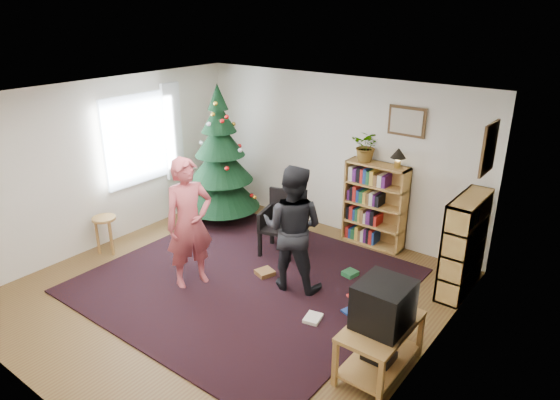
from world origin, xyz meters
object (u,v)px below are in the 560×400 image
Objects in this scene: bookshelf_back at (375,204)px; table_lamp at (398,154)px; christmas_tree at (221,166)px; potted_plant at (367,146)px; crt_tv at (383,304)px; armchair at (284,220)px; picture_right at (489,148)px; person_by_chair at (293,228)px; tv_stand at (380,343)px; person_standing at (189,223)px; picture_back at (407,121)px; stool at (105,225)px; bookshelf_right at (464,244)px.

bookshelf_back is 4.44× the size of table_lamp.
christmas_tree reaches higher than potted_plant.
crt_tv is 2.80m from armchair.
crt_tv is (-0.26, -1.95, -1.17)m from picture_right.
table_lamp is (0.56, 1.76, 0.66)m from person_by_chair.
person_standing is (-2.75, 0.04, 0.54)m from tv_stand.
person_by_chair is (-1.66, 0.78, 0.51)m from tv_stand.
stool is (-3.35, -2.80, -1.51)m from picture_back.
potted_plant reaches higher than person_by_chair.
bookshelf_back is 2.44× the size of crt_tv.
tv_stand is at bearing -97.45° from picture_right.
crt_tv is 2.75m from person_standing.
stool is (-4.42, -0.12, 0.11)m from tv_stand.
christmas_tree reaches higher than bookshelf_back.
person_standing is (-0.41, -1.47, 0.36)m from armchair.
person_by_chair reaches higher than bookshelf_right.
crt_tv is 3.09m from potted_plant.
potted_plant is at bearing 162.29° from picture_right.
christmas_tree is 2.48m from potted_plant.
person_standing reaches higher than armchair.
christmas_tree is at bearing -163.21° from picture_back.
picture_right is 3.72m from person_standing.
person_by_chair reaches higher than armchair.
potted_plant is 0.50m from table_lamp.
tv_stand is at bearing 137.68° from person_by_chair.
bookshelf_right is 2.03m from crt_tv.
person_standing reaches higher than stool.
picture_right is 1.27× the size of potted_plant.
picture_back is at bearing 14.48° from potted_plant.
christmas_tree is at bearing -164.00° from bookshelf_back.
armchair is 0.54× the size of person_standing.
picture_right is 1.98m from potted_plant.
person_by_chair is (-0.26, -1.76, 0.17)m from bookshelf_back.
picture_back is at bearing 61.24° from bookshelf_right.
christmas_tree is 1.65m from armchair.
picture_back reaches higher than bookshelf_back.
bookshelf_right reaches higher than tv_stand.
crt_tv is at bearing -61.32° from bookshelf_back.
potted_plant reaches higher than tv_stand.
bookshelf_back reaches higher than armchair.
christmas_tree is 4.90× the size of potted_plant.
stool is at bearing 116.39° from person_standing.
crt_tv is at bearing -68.25° from picture_back.
person_by_chair is (-1.78, -1.24, 0.17)m from bookshelf_right.
picture_right is at bearing -36.83° from person_standing.
bookshelf_right reaches higher than armchair.
table_lamp is (0.30, 0.00, 0.83)m from bookshelf_back.
person_standing is 3.07m from table_lamp.
picture_back is at bearing 27.16° from armchair.
bookshelf_right is at bearing 25.30° from stool.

